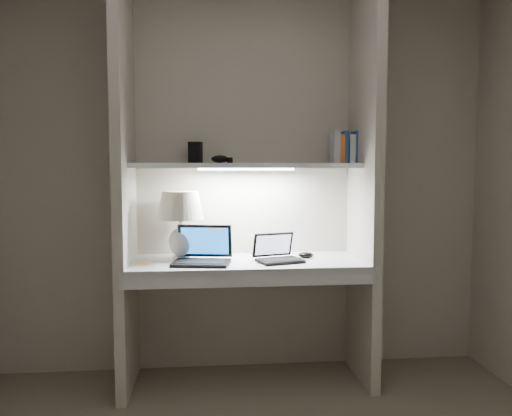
{
  "coord_description": "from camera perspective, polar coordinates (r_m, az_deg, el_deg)",
  "views": [
    {
      "loc": [
        -0.24,
        -1.79,
        1.34
      ],
      "look_at": [
        0.04,
        1.05,
        1.11
      ],
      "focal_mm": 35.0,
      "sensor_mm": 36.0,
      "label": 1
    }
  ],
  "objects": [
    {
      "name": "back_wall",
      "position": [
        3.3,
        -1.38,
        3.11
      ],
      "size": [
        3.2,
        0.01,
        2.5
      ],
      "primitive_type": "cube",
      "color": "beige",
      "rests_on": "floor"
    },
    {
      "name": "alcove_panel_left",
      "position": [
        3.05,
        -14.8,
        2.84
      ],
      "size": [
        0.06,
        0.55,
        2.5
      ],
      "primitive_type": "cube",
      "color": "beige",
      "rests_on": "floor"
    },
    {
      "name": "alcove_panel_right",
      "position": [
        3.17,
        12.31,
        2.95
      ],
      "size": [
        0.06,
        0.55,
        2.5
      ],
      "primitive_type": "cube",
      "color": "beige",
      "rests_on": "floor"
    },
    {
      "name": "desk",
      "position": [
        3.08,
        -0.98,
        -6.37
      ],
      "size": [
        1.4,
        0.55,
        0.04
      ],
      "primitive_type": "cube",
      "color": "white",
      "rests_on": "alcove_panel_left"
    },
    {
      "name": "desk_apron",
      "position": [
        2.83,
        -0.56,
        -7.96
      ],
      "size": [
        1.46,
        0.03,
        0.1
      ],
      "primitive_type": "cube",
      "color": "silver",
      "rests_on": "desk"
    },
    {
      "name": "shelf",
      "position": [
        3.12,
        -1.14,
        4.86
      ],
      "size": [
        1.4,
        0.36,
        0.03
      ],
      "primitive_type": "cube",
      "color": "silver",
      "rests_on": "back_wall"
    },
    {
      "name": "strip_light",
      "position": [
        3.12,
        -1.14,
        4.46
      ],
      "size": [
        0.6,
        0.04,
        0.02
      ],
      "primitive_type": "cube",
      "color": "white",
      "rests_on": "shelf"
    },
    {
      "name": "table_lamp",
      "position": [
        3.12,
        -8.64,
        -0.61
      ],
      "size": [
        0.29,
        0.29,
        0.42
      ],
      "color": "white",
      "rests_on": "desk"
    },
    {
      "name": "laptop_main",
      "position": [
        3.01,
        -6.11,
        -5.29
      ],
      "size": [
        0.37,
        0.33,
        0.22
      ],
      "rotation": [
        0.0,
        0.0,
        -0.16
      ],
      "color": "black",
      "rests_on": "desk"
    },
    {
      "name": "laptop_netbook",
      "position": [
        3.04,
        2.46,
        -5.36
      ],
      "size": [
        0.31,
        0.29,
        0.17
      ],
      "rotation": [
        0.0,
        0.0,
        0.28
      ],
      "color": "black",
      "rests_on": "desk"
    },
    {
      "name": "speaker",
      "position": [
        3.28,
        0.32,
        -4.22
      ],
      "size": [
        0.11,
        0.09,
        0.12
      ],
      "primitive_type": "cube",
      "rotation": [
        0.0,
        0.0,
        -0.39
      ],
      "color": "silver",
      "rests_on": "desk"
    },
    {
      "name": "mouse",
      "position": [
        3.17,
        5.71,
        -5.37
      ],
      "size": [
        0.11,
        0.09,
        0.04
      ],
      "primitive_type": "ellipsoid",
      "rotation": [
        0.0,
        0.0,
        -0.28
      ],
      "color": "black",
      "rests_on": "desk"
    },
    {
      "name": "cable_coil",
      "position": [
        3.03,
        1.47,
        -6.05
      ],
      "size": [
        0.13,
        0.13,
        0.01
      ],
      "primitive_type": "torus",
      "rotation": [
        0.0,
        0.0,
        -0.22
      ],
      "color": "black",
      "rests_on": "desk"
    },
    {
      "name": "sticky_note",
      "position": [
        3.03,
        -12.86,
        -6.26
      ],
      "size": [
        0.08,
        0.08,
        0.0
      ],
      "primitive_type": "cube",
      "rotation": [
        0.0,
        0.0,
        0.1
      ],
      "color": "gold",
      "rests_on": "desk"
    },
    {
      "name": "book_row",
      "position": [
        3.26,
        10.28,
        6.73
      ],
      "size": [
        0.19,
        0.13,
        0.2
      ],
      "color": "silver",
      "rests_on": "shelf"
    },
    {
      "name": "shelf_box",
      "position": [
        3.22,
        -6.95,
        6.3
      ],
      "size": [
        0.09,
        0.08,
        0.14
      ],
      "primitive_type": "cube",
      "rotation": [
        0.0,
        0.0,
        -0.32
      ],
      "color": "black",
      "rests_on": "shelf"
    },
    {
      "name": "shelf_gadget",
      "position": [
        3.09,
        -4.14,
        5.6
      ],
      "size": [
        0.14,
        0.12,
        0.05
      ],
      "primitive_type": "ellipsoid",
      "rotation": [
        0.0,
        0.0,
        0.43
      ],
      "color": "black",
      "rests_on": "shelf"
    }
  ]
}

